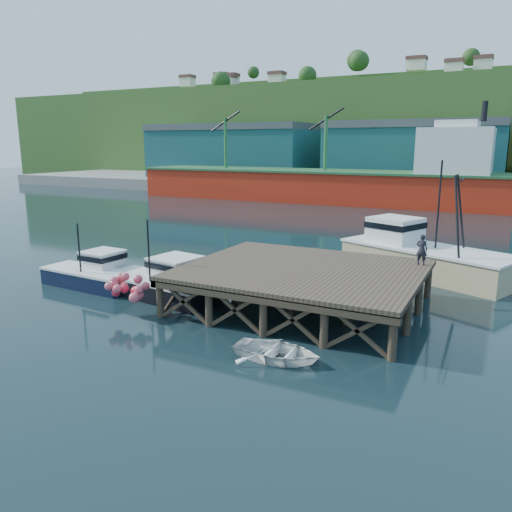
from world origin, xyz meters
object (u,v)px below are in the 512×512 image
Objects in this scene: boat_navy at (93,273)px; boat_black at (164,281)px; dockworker at (422,250)px; trawler at (423,252)px; dinghy at (277,351)px.

boat_black is at bearing 6.17° from boat_navy.
trawler is at bearing -75.81° from dockworker.
boat_navy is at bearing 23.25° from dockworker.
boat_navy is at bearing 70.06° from dinghy.
boat_navy is at bearing -168.75° from boat_black.
boat_navy reaches higher than dinghy.
dinghy is (9.34, -5.05, -0.45)m from boat_black.
dockworker is (13.14, 5.16, 2.13)m from boat_black.
boat_black is at bearing -114.77° from trawler.
trawler reaches higher than dinghy.
boat_black reaches higher than dinghy.
trawler is 6.29m from dockworker.
trawler reaches higher than boat_navy.
boat_navy is at bearing -123.82° from trawler.
boat_navy is 5.14m from boat_black.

